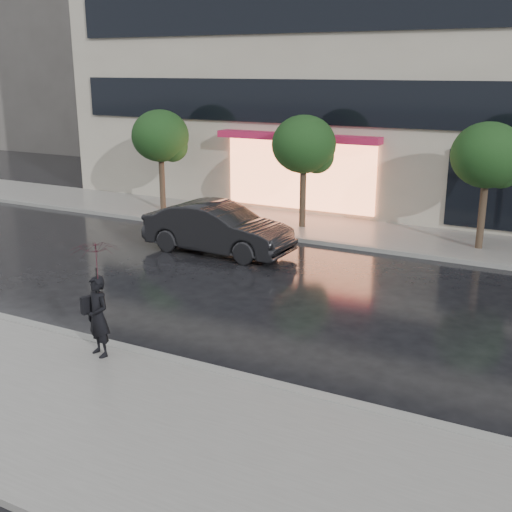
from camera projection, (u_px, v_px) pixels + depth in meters
The scene contains 11 objects.
ground at pixel (236, 354), 12.85m from camera, with size 120.00×120.00×0.00m, color black.
sidewalk_near at pixel (134, 428), 10.08m from camera, with size 60.00×4.50×0.12m, color slate.
sidewalk_far at pixel (387, 236), 21.52m from camera, with size 60.00×3.50×0.12m, color slate.
curb_near at pixel (210, 370), 11.99m from camera, with size 60.00×0.25×0.14m, color gray.
curb_far at pixel (370, 249), 20.04m from camera, with size 60.00×0.25×0.14m, color gray.
bg_building_left at pixel (75, 60), 45.77m from camera, with size 14.00×10.00×12.00m, color #59544F.
tree_far_west at pixel (162, 138), 24.54m from camera, with size 2.20×2.20×3.99m.
tree_mid_west at pixel (306, 147), 21.85m from camera, with size 2.20×2.20×3.99m.
tree_mid_east at pixel (490, 158), 19.15m from camera, with size 2.20×2.20×3.99m.
parked_car at pixel (218, 228), 19.65m from camera, with size 1.64×4.69×1.55m, color black.
pedestrian_with_umbrella at pixel (96, 282), 12.08m from camera, with size 1.16×1.18×2.29m.
Camera 1 is at (5.87, -10.21, 5.52)m, focal length 45.00 mm.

